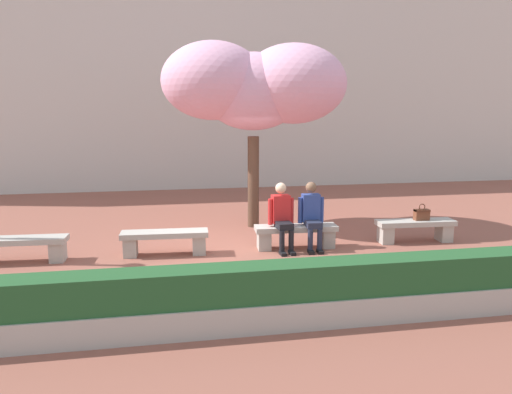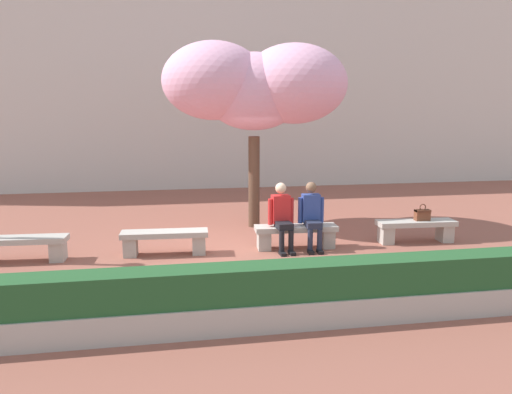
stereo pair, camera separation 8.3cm
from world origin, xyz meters
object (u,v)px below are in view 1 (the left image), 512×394
object	(u,v)px
person_seated_left	(282,214)
cherry_tree_main	(255,86)
stone_bench_near_east	(415,228)
stone_bench_west_end	(20,246)
handbag	(422,214)
person_seated_right	(312,213)
stone_bench_near_west	(165,239)
stone_bench_center	(296,233)

from	to	relation	value
person_seated_left	cherry_tree_main	world-z (taller)	cherry_tree_main
stone_bench_near_east	cherry_tree_main	world-z (taller)	cherry_tree_main
stone_bench_west_end	handbag	world-z (taller)	handbag
stone_bench_west_end	handbag	bearing A→B (deg)	-0.02
person_seated_right	stone_bench_west_end	bearing A→B (deg)	179.42
stone_bench_near_east	stone_bench_near_west	bearing A→B (deg)	180.00
stone_bench_near_west	stone_bench_near_east	size ratio (longest dim) A/B	1.00
stone_bench_near_west	cherry_tree_main	world-z (taller)	cherry_tree_main
person_seated_right	stone_bench_center	bearing A→B (deg)	169.71
stone_bench_center	stone_bench_west_end	bearing A→B (deg)	180.00
stone_bench_center	person_seated_right	xyz separation A→B (m)	(0.29, -0.05, 0.40)
handbag	cherry_tree_main	world-z (taller)	cherry_tree_main
stone_bench_near_east	person_seated_left	bearing A→B (deg)	-178.91
person_seated_left	person_seated_right	world-z (taller)	same
stone_bench_west_end	stone_bench_center	bearing A→B (deg)	0.00
stone_bench_near_east	handbag	size ratio (longest dim) A/B	4.76
stone_bench_center	person_seated_left	xyz separation A→B (m)	(-0.29, -0.05, 0.40)
stone_bench_west_end	person_seated_left	distance (m)	4.74
stone_bench_near_east	person_seated_right	xyz separation A→B (m)	(-2.21, -0.05, 0.40)
person_seated_right	handbag	size ratio (longest dim) A/B	3.81
stone_bench_west_end	stone_bench_near_east	world-z (taller)	same
handbag	stone_bench_near_east	bearing A→B (deg)	178.76
stone_bench_near_east	person_seated_right	bearing A→B (deg)	-178.62
stone_bench_center	handbag	distance (m)	2.64
cherry_tree_main	handbag	bearing A→B (deg)	-31.97
stone_bench_west_end	cherry_tree_main	xyz separation A→B (m)	(4.56, 1.92, 2.88)
person_seated_right	cherry_tree_main	distance (m)	3.26
person_seated_left	handbag	bearing A→B (deg)	1.00
stone_bench_west_end	handbag	xyz separation A→B (m)	(7.64, -0.00, 0.28)
person_seated_left	stone_bench_center	bearing A→B (deg)	10.29
stone_bench_near_east	cherry_tree_main	bearing A→B (deg)	147.03
handbag	cherry_tree_main	size ratio (longest dim) A/B	0.08
cherry_tree_main	person_seated_right	bearing A→B (deg)	-69.19
stone_bench_center	cherry_tree_main	xyz separation A→B (m)	(-0.46, 1.92, 2.88)
stone_bench_near_west	handbag	xyz separation A→B (m)	(5.14, -0.00, 0.28)
stone_bench_center	stone_bench_near_east	bearing A→B (deg)	0.00
stone_bench_near_east	cherry_tree_main	xyz separation A→B (m)	(-2.96, 1.92, 2.88)
handbag	stone_bench_west_end	bearing A→B (deg)	179.98
person_seated_left	stone_bench_west_end	bearing A→B (deg)	179.35
stone_bench_near_east	stone_bench_west_end	bearing A→B (deg)	180.00
handbag	person_seated_right	bearing A→B (deg)	-178.75
stone_bench_near_east	handbag	world-z (taller)	handbag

